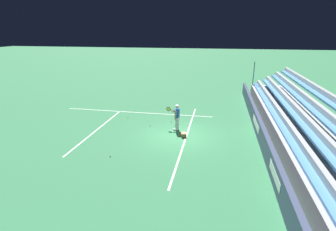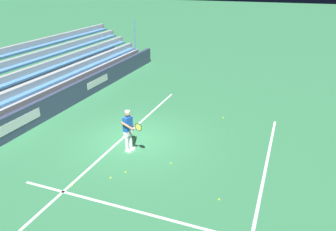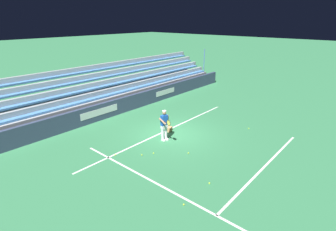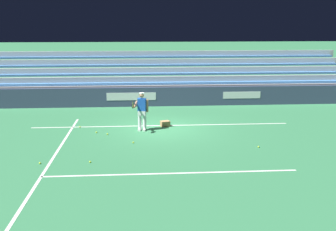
{
  "view_description": "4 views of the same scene",
  "coord_description": "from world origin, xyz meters",
  "px_view_note": "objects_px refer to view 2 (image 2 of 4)",
  "views": [
    {
      "loc": [
        -15.17,
        -2.27,
        6.37
      ],
      "look_at": [
        1.38,
        0.95,
        0.82
      ],
      "focal_mm": 28.0,
      "sensor_mm": 36.0,
      "label": 1
    },
    {
      "loc": [
        11.07,
        5.83,
        6.48
      ],
      "look_at": [
        0.23,
        1.66,
        1.47
      ],
      "focal_mm": 35.0,
      "sensor_mm": 36.0,
      "label": 2
    },
    {
      "loc": [
        10.57,
        8.93,
        6.32
      ],
      "look_at": [
        0.31,
        0.01,
        1.21
      ],
      "focal_mm": 28.0,
      "sensor_mm": 36.0,
      "label": 3
    },
    {
      "loc": [
        0.93,
        17.3,
        4.74
      ],
      "look_at": [
        -0.21,
        1.02,
        0.85
      ],
      "focal_mm": 42.0,
      "sensor_mm": 36.0,
      "label": 4
    }
  ],
  "objects_px": {
    "ball_box_cardboard": "(128,134)",
    "tennis_ball_on_baseline": "(72,186)",
    "tennis_ball_midcourt": "(223,118)",
    "tennis_ball_stray_back": "(171,163)",
    "tennis_player": "(128,130)",
    "tennis_ball_far_left": "(126,172)",
    "tennis_ball_toward_net": "(111,178)",
    "tennis_ball_near_player": "(219,199)"
  },
  "relations": [
    {
      "from": "tennis_player",
      "to": "tennis_ball_near_player",
      "type": "xyz_separation_m",
      "value": [
        1.81,
        4.05,
        -0.86
      ]
    },
    {
      "from": "tennis_player",
      "to": "tennis_ball_near_player",
      "type": "bearing_deg",
      "value": 65.89
    },
    {
      "from": "tennis_ball_near_player",
      "to": "tennis_ball_stray_back",
      "type": "relative_size",
      "value": 1.0
    },
    {
      "from": "tennis_ball_near_player",
      "to": "tennis_player",
      "type": "bearing_deg",
      "value": -114.11
    },
    {
      "from": "tennis_ball_toward_net",
      "to": "tennis_ball_midcourt",
      "type": "height_order",
      "value": "same"
    },
    {
      "from": "ball_box_cardboard",
      "to": "tennis_ball_near_player",
      "type": "relative_size",
      "value": 6.06
    },
    {
      "from": "ball_box_cardboard",
      "to": "tennis_ball_stray_back",
      "type": "relative_size",
      "value": 6.06
    },
    {
      "from": "tennis_ball_toward_net",
      "to": "tennis_ball_near_player",
      "type": "distance_m",
      "value": 3.76
    },
    {
      "from": "tennis_ball_on_baseline",
      "to": "tennis_ball_toward_net",
      "type": "xyz_separation_m",
      "value": [
        -0.85,
        0.98,
        0.0
      ]
    },
    {
      "from": "tennis_player",
      "to": "tennis_ball_far_left",
      "type": "height_order",
      "value": "tennis_player"
    },
    {
      "from": "tennis_ball_on_baseline",
      "to": "tennis_ball_far_left",
      "type": "distance_m",
      "value": 1.87
    },
    {
      "from": "tennis_ball_near_player",
      "to": "tennis_ball_toward_net",
      "type": "bearing_deg",
      "value": -87.18
    },
    {
      "from": "tennis_ball_far_left",
      "to": "tennis_ball_stray_back",
      "type": "distance_m",
      "value": 1.72
    },
    {
      "from": "ball_box_cardboard",
      "to": "tennis_ball_near_player",
      "type": "height_order",
      "value": "ball_box_cardboard"
    },
    {
      "from": "tennis_ball_on_baseline",
      "to": "tennis_ball_toward_net",
      "type": "bearing_deg",
      "value": 131.05
    },
    {
      "from": "tennis_ball_toward_net",
      "to": "tennis_ball_stray_back",
      "type": "xyz_separation_m",
      "value": [
        -1.64,
        1.61,
        0.0
      ]
    },
    {
      "from": "tennis_ball_stray_back",
      "to": "ball_box_cardboard",
      "type": "bearing_deg",
      "value": -119.75
    },
    {
      "from": "tennis_player",
      "to": "tennis_ball_midcourt",
      "type": "distance_m",
      "value": 5.37
    },
    {
      "from": "ball_box_cardboard",
      "to": "tennis_ball_on_baseline",
      "type": "distance_m",
      "value": 3.93
    },
    {
      "from": "tennis_ball_on_baseline",
      "to": "tennis_ball_near_player",
      "type": "height_order",
      "value": "same"
    },
    {
      "from": "tennis_ball_near_player",
      "to": "tennis_ball_stray_back",
      "type": "distance_m",
      "value": 2.59
    },
    {
      "from": "ball_box_cardboard",
      "to": "tennis_ball_far_left",
      "type": "xyz_separation_m",
      "value": [
        2.57,
        1.22,
        -0.1
      ]
    },
    {
      "from": "ball_box_cardboard",
      "to": "tennis_ball_near_player",
      "type": "distance_m",
      "value": 5.49
    },
    {
      "from": "tennis_player",
      "to": "ball_box_cardboard",
      "type": "relative_size",
      "value": 4.29
    },
    {
      "from": "tennis_ball_stray_back",
      "to": "tennis_ball_on_baseline",
      "type": "bearing_deg",
      "value": -46.05
    },
    {
      "from": "tennis_player",
      "to": "tennis_ball_far_left",
      "type": "distance_m",
      "value": 1.83
    },
    {
      "from": "tennis_ball_far_left",
      "to": "tennis_ball_stray_back",
      "type": "relative_size",
      "value": 1.0
    },
    {
      "from": "tennis_player",
      "to": "tennis_ball_midcourt",
      "type": "relative_size",
      "value": 25.98
    },
    {
      "from": "ball_box_cardboard",
      "to": "tennis_ball_near_player",
      "type": "xyz_separation_m",
      "value": [
        2.89,
        4.67,
        -0.1
      ]
    },
    {
      "from": "tennis_ball_on_baseline",
      "to": "tennis_ball_toward_net",
      "type": "height_order",
      "value": "same"
    },
    {
      "from": "ball_box_cardboard",
      "to": "tennis_ball_toward_net",
      "type": "xyz_separation_m",
      "value": [
        3.08,
        0.91,
        -0.1
      ]
    },
    {
      "from": "ball_box_cardboard",
      "to": "tennis_ball_toward_net",
      "type": "distance_m",
      "value": 3.21
    },
    {
      "from": "tennis_ball_near_player",
      "to": "tennis_ball_stray_back",
      "type": "bearing_deg",
      "value": -124.12
    },
    {
      "from": "tennis_player",
      "to": "tennis_ball_stray_back",
      "type": "distance_m",
      "value": 2.12
    },
    {
      "from": "tennis_ball_midcourt",
      "to": "tennis_ball_on_baseline",
      "type": "bearing_deg",
      "value": -25.43
    },
    {
      "from": "tennis_ball_midcourt",
      "to": "tennis_ball_stray_back",
      "type": "xyz_separation_m",
      "value": [
        4.85,
        -0.91,
        0.0
      ]
    },
    {
      "from": "tennis_player",
      "to": "tennis_ball_on_baseline",
      "type": "bearing_deg",
      "value": -13.32
    },
    {
      "from": "ball_box_cardboard",
      "to": "tennis_ball_toward_net",
      "type": "bearing_deg",
      "value": 16.5
    },
    {
      "from": "tennis_player",
      "to": "tennis_ball_toward_net",
      "type": "relative_size",
      "value": 25.98
    },
    {
      "from": "tennis_player",
      "to": "tennis_ball_toward_net",
      "type": "xyz_separation_m",
      "value": [
        2.0,
        0.3,
        -0.86
      ]
    },
    {
      "from": "tennis_ball_on_baseline",
      "to": "tennis_ball_stray_back",
      "type": "height_order",
      "value": "same"
    },
    {
      "from": "ball_box_cardboard",
      "to": "tennis_player",
      "type": "bearing_deg",
      "value": 29.48
    }
  ]
}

